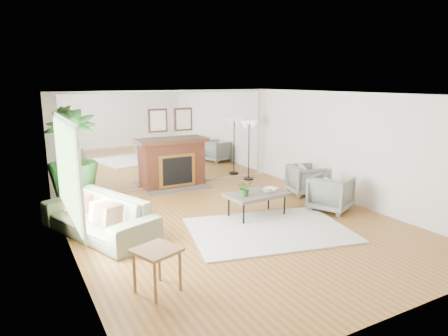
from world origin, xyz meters
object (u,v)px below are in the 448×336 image
fireplace (174,163)px  armchair_front (331,193)px  armchair_back (306,180)px  floor_lamp (249,130)px  potted_ficus (72,158)px  side_table (157,256)px  coffee_table (257,195)px  sofa (98,216)px

fireplace → armchair_front: bearing=-56.5°
armchair_back → floor_lamp: bearing=26.8°
armchair_back → potted_ficus: bearing=89.1°
potted_ficus → armchair_front: bearing=-27.9°
side_table → coffee_table: bearing=33.8°
sofa → potted_ficus: size_ratio=1.13×
armchair_front → side_table: (-4.43, -1.47, 0.13)m
side_table → floor_lamp: 6.41m
potted_ficus → armchair_back: bearing=-14.3°
sofa → armchair_front: bearing=57.8°
fireplace → side_table: size_ratio=3.01×
fireplace → side_table: fireplace is taller
fireplace → armchair_back: (2.60, -2.15, -0.30)m
armchair_front → side_table: size_ratio=1.20×
potted_ficus → coffee_table: bearing=-34.0°
floor_lamp → side_table: bearing=-133.0°
armchair_back → potted_ficus: (-5.20, 1.32, 0.79)m
coffee_table → floor_lamp: floor_lamp is taller
armchair_back → armchair_front: (-0.36, -1.24, 0.01)m
armchair_back → armchair_front: armchair_front is taller
sofa → floor_lamp: (4.59, 2.23, 1.06)m
armchair_front → floor_lamp: bearing=-23.1°
side_table → fireplace: bearing=65.7°
armchair_back → sofa: bearing=106.8°
potted_ficus → floor_lamp: bearing=7.2°
fireplace → coffee_table: 3.05m
armchair_front → potted_ficus: (-4.84, 2.56, 0.78)m
fireplace → potted_ficus: potted_ficus is taller
fireplace → sofa: 3.48m
armchair_front → coffee_table: bearing=51.2°
sofa → floor_lamp: size_ratio=1.46×
fireplace → floor_lamp: size_ratio=1.23×
coffee_table → armchair_back: (1.99, 0.84, -0.10)m
fireplace → armchair_front: size_ratio=2.50×
armchair_back → coffee_table: bearing=126.2°
coffee_table → side_table: (-2.80, -1.87, 0.05)m
side_table → armchair_front: bearing=18.4°
sofa → armchair_back: 5.06m
coffee_table → potted_ficus: bearing=146.0°
armchair_front → sofa: bearing=53.8°
coffee_table → armchair_front: (1.63, -0.40, -0.09)m
coffee_table → floor_lamp: bearing=61.0°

